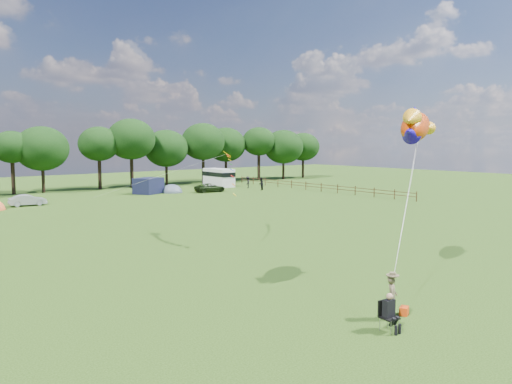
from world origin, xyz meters
TOP-DOWN VIEW (x-y plane):
  - ground_plane at (0.00, 0.00)m, footprint 180.00×180.00m
  - tree_line at (5.30, 54.99)m, footprint 102.98×10.98m
  - fence at (32.00, 34.50)m, footprint 0.12×33.12m
  - car_b at (-3.78, 42.33)m, footprint 3.60×1.58m
  - car_d at (19.67, 42.09)m, footprint 4.46×2.24m
  - campervan_d at (25.36, 48.20)m, footprint 2.51×5.65m
  - tent_greyblue at (15.22, 44.85)m, footprint 2.95×3.23m
  - awning_navy at (12.18, 45.58)m, footprint 4.19×3.88m
  - kite_flyer at (-2.17, -3.13)m, footprint 0.75×0.70m
  - camp_chair at (-3.34, -3.80)m, footprint 0.64×0.64m
  - kite_bag at (-1.40, -3.18)m, footprint 0.56×0.48m
  - fish_kite at (4.55, 0.53)m, footprint 4.28×2.83m
  - streamer_kite_c at (2.59, 14.12)m, footprint 3.19×5.05m
  - walker_a at (26.73, 39.73)m, footprint 1.04×0.90m
  - walker_b at (27.22, 43.38)m, footprint 1.19×1.12m

SIDE VIEW (x-z plane):
  - ground_plane at x=0.00m, z-range 0.00..0.00m
  - tent_greyblue at x=15.22m, z-range -1.08..1.12m
  - kite_bag at x=-1.40m, z-range 0.00..0.33m
  - car_d at x=19.67m, z-range 0.00..1.18m
  - car_b at x=-3.78m, z-range 0.00..1.24m
  - fence at x=32.00m, z-range 0.10..1.30m
  - camp_chair at x=-3.34m, z-range 0.14..1.58m
  - kite_flyer at x=-2.17m, z-range 0.00..1.73m
  - walker_b at x=27.22m, z-range 0.00..1.73m
  - walker_a at x=26.73m, z-range 0.00..1.82m
  - awning_navy at x=12.18m, z-range 0.00..2.10m
  - campervan_d at x=25.36m, z-range 0.10..2.84m
  - streamer_kite_c at x=2.59m, z-range 3.85..6.68m
  - tree_line at x=5.30m, z-range 1.21..11.48m
  - fish_kite at x=4.55m, z-range 6.59..8.85m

